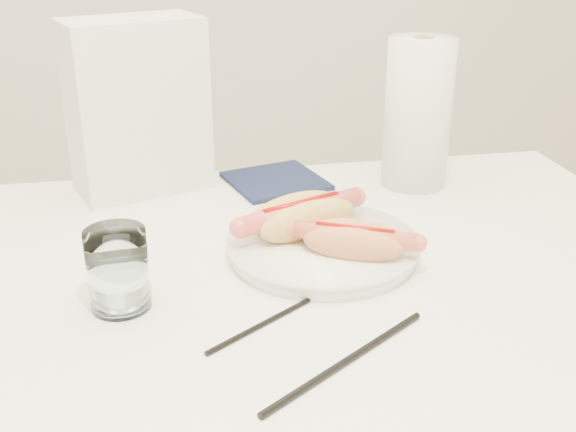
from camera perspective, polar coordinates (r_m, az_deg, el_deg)
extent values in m
cube|color=white|center=(0.87, -2.99, -6.42)|extent=(1.20, 0.80, 0.04)
cylinder|color=silver|center=(1.50, 16.63, -10.21)|extent=(0.04, 0.04, 0.71)
cylinder|color=white|center=(0.92, 2.84, -2.70)|extent=(0.25, 0.25, 0.02)
ellipsoid|color=#E5B45B|center=(0.91, 1.67, -0.35)|extent=(0.15, 0.09, 0.05)
ellipsoid|color=#E5B45B|center=(0.94, 0.47, 0.36)|extent=(0.15, 0.09, 0.05)
ellipsoid|color=#E5B45B|center=(0.93, 1.06, -0.65)|extent=(0.15, 0.11, 0.03)
cylinder|color=#EB5D53|center=(0.92, 1.07, 0.37)|extent=(0.18, 0.10, 0.03)
cylinder|color=#990A05|center=(0.92, 1.07, 1.04)|extent=(0.11, 0.05, 0.01)
ellipsoid|color=#E18F57|center=(0.86, 5.28, -2.34)|extent=(0.13, 0.08, 0.04)
ellipsoid|color=#E18F57|center=(0.89, 5.62, -1.55)|extent=(0.13, 0.08, 0.04)
ellipsoid|color=#E18F57|center=(0.88, 5.43, -2.52)|extent=(0.12, 0.09, 0.02)
cylinder|color=#D9624C|center=(0.87, 5.47, -1.62)|extent=(0.15, 0.09, 0.02)
cylinder|color=#990A05|center=(0.87, 5.49, -1.03)|extent=(0.09, 0.05, 0.01)
cylinder|color=white|center=(0.81, -13.74, -4.27)|extent=(0.07, 0.07, 0.10)
cylinder|color=black|center=(0.78, -1.27, -8.40)|extent=(0.16, 0.11, 0.01)
cylinder|color=black|center=(0.72, 4.87, -11.68)|extent=(0.20, 0.14, 0.01)
cube|color=silver|center=(1.13, -12.21, 8.71)|extent=(0.23, 0.17, 0.27)
cube|color=#111937|center=(1.16, -1.02, 2.89)|extent=(0.18, 0.18, 0.01)
cylinder|color=white|center=(1.15, 10.55, 8.23)|extent=(0.14, 0.14, 0.24)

